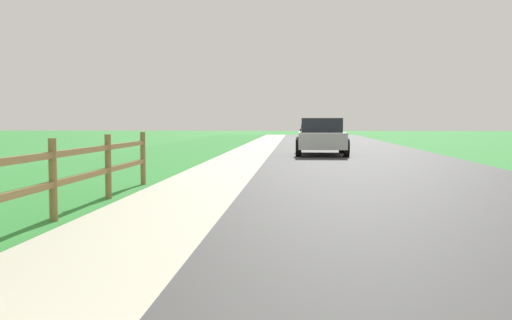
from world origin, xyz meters
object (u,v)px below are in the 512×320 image
(parked_suv_silver, at_px, (321,136))
(parked_car_white, at_px, (318,131))
(parked_car_beige, at_px, (316,130))
(parked_car_red, at_px, (312,127))

(parked_suv_silver, height_order, parked_car_white, parked_car_white)
(parked_car_white, xyz_separation_m, parked_car_beige, (0.27, 10.54, -0.05))
(parked_car_red, bearing_deg, parked_car_beige, -89.08)
(parked_suv_silver, bearing_deg, parked_car_white, 88.78)
(parked_car_beige, bearing_deg, parked_suv_silver, -91.34)
(parked_car_white, bearing_deg, parked_car_beige, 88.53)
(parked_car_beige, bearing_deg, parked_car_white, -91.47)
(parked_suv_silver, bearing_deg, parked_car_beige, 88.66)
(parked_suv_silver, relative_size, parked_car_white, 0.94)
(parked_car_beige, relative_size, parked_car_red, 1.01)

